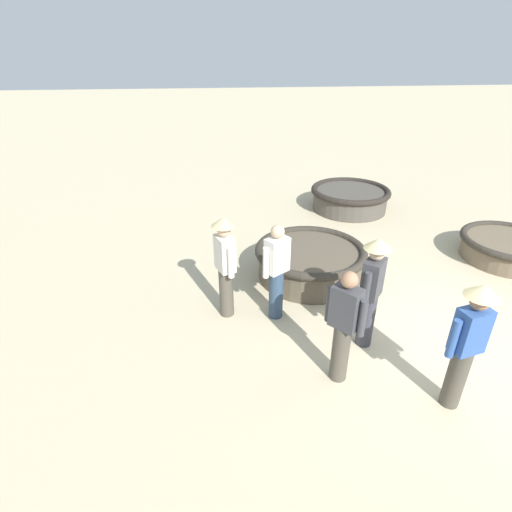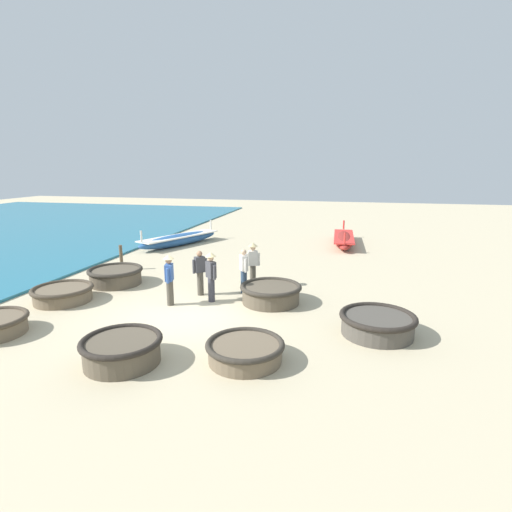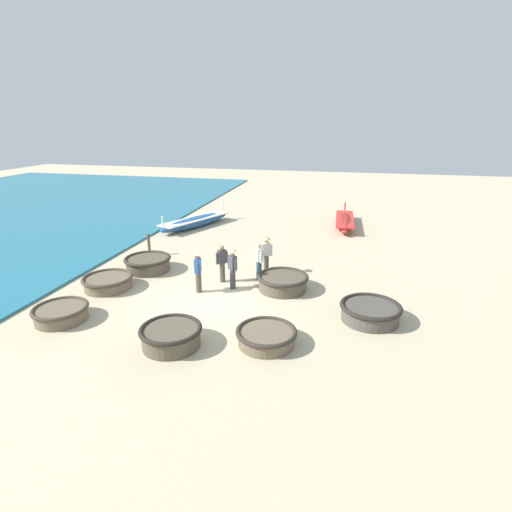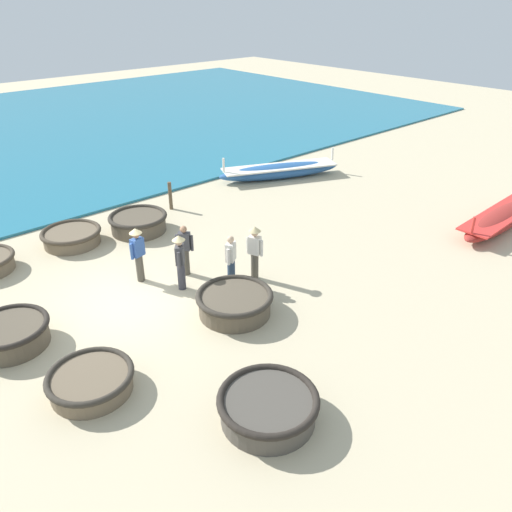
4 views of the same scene
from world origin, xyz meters
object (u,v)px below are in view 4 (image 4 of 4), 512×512
at_px(coracle_beside_post, 91,381).
at_px(coracle_tilted, 138,222).
at_px(fisherman_standing_left, 138,251).
at_px(long_boat_white_hull, 500,219).
at_px(long_boat_ochre_hull, 279,171).
at_px(fisherman_crouching, 231,260).
at_px(fisherman_standing_right, 185,249).
at_px(mooring_post_mid_beach, 170,196).
at_px(coracle_upturned, 72,236).
at_px(fisherman_hauling, 180,259).
at_px(coracle_far_right, 235,302).
at_px(coracle_center, 10,334).
at_px(coracle_weathered, 268,406).
at_px(fisherman_with_hat, 255,249).

xyz_separation_m(coracle_beside_post, coracle_tilted, (-6.33, 4.80, 0.08)).
xyz_separation_m(coracle_beside_post, fisherman_standing_left, (-3.31, 3.11, 0.69)).
distance_m(long_boat_white_hull, fisherman_standing_left, 12.63).
relative_size(long_boat_ochre_hull, fisherman_crouching, 3.54).
bearing_deg(fisherman_standing_right, mooring_post_mid_beach, 151.70).
bearing_deg(coracle_upturned, fisherman_hauling, 13.11).
xyz_separation_m(coracle_tilted, fisherman_standing_left, (3.02, -1.69, 0.62)).
distance_m(coracle_far_right, fisherman_standing_left, 3.32).
bearing_deg(long_boat_white_hull, coracle_upturned, -126.65).
bearing_deg(long_boat_ochre_hull, mooring_post_mid_beach, -92.03).
distance_m(coracle_center, fisherman_standing_right, 5.06).
relative_size(coracle_upturned, long_boat_ochre_hull, 0.35).
relative_size(coracle_beside_post, long_boat_white_hull, 0.36).
height_order(coracle_far_right, fisherman_crouching, fisherman_crouching).
xyz_separation_m(coracle_beside_post, fisherman_hauling, (-2.13, 3.75, 0.69)).
bearing_deg(coracle_weathered, coracle_tilted, 164.67).
distance_m(coracle_far_right, mooring_post_mid_beach, 7.57).
bearing_deg(fisherman_hauling, fisherman_standing_right, 136.85).
distance_m(long_boat_ochre_hull, fisherman_hauling, 9.99).
xyz_separation_m(coracle_center, long_boat_white_hull, (4.66, 15.29, -0.02)).
bearing_deg(coracle_center, coracle_upturned, 141.55).
bearing_deg(mooring_post_mid_beach, fisherman_with_hat, -10.24).
xyz_separation_m(coracle_upturned, long_boat_ochre_hull, (-0.14, 9.77, 0.06)).
bearing_deg(coracle_upturned, coracle_tilted, 74.58).
distance_m(coracle_weathered, long_boat_white_hull, 12.39).
height_order(fisherman_crouching, mooring_post_mid_beach, fisherman_crouching).
bearing_deg(fisherman_standing_right, fisherman_standing_left, -115.49).
bearing_deg(coracle_tilted, coracle_far_right, -6.72).
bearing_deg(long_boat_white_hull, fisherman_standing_left, -114.67).
relative_size(long_boat_ochre_hull, mooring_post_mid_beach, 5.12).
xyz_separation_m(coracle_far_right, mooring_post_mid_beach, (-7.08, 2.68, 0.21)).
bearing_deg(long_boat_ochre_hull, coracle_far_right, -50.44).
bearing_deg(coracle_far_right, fisherman_standing_right, 174.69).
height_order(fisherman_with_hat, fisherman_crouching, fisherman_with_hat).
height_order(long_boat_ochre_hull, mooring_post_mid_beach, long_boat_ochre_hull).
xyz_separation_m(fisherman_standing_left, fisherman_crouching, (1.98, 1.79, -0.12)).
bearing_deg(coracle_weathered, fisherman_hauling, 163.67).
relative_size(fisherman_hauling, fisherman_with_hat, 1.00).
xyz_separation_m(coracle_tilted, fisherman_hauling, (4.20, -1.05, 0.62)).
height_order(coracle_beside_post, fisherman_crouching, fisherman_crouching).
bearing_deg(long_boat_white_hull, fisherman_hauling, -110.69).
xyz_separation_m(coracle_upturned, fisherman_with_hat, (5.74, 3.03, 0.68)).
bearing_deg(coracle_center, fisherman_standing_right, 90.32).
relative_size(fisherman_standing_right, fisherman_standing_left, 0.94).
xyz_separation_m(coracle_weathered, mooring_post_mid_beach, (-10.32, 4.53, 0.22)).
bearing_deg(fisherman_standing_right, fisherman_with_hat, 40.92).
distance_m(coracle_upturned, fisherman_with_hat, 6.53).
height_order(coracle_tilted, fisherman_crouching, fisherman_crouching).
bearing_deg(fisherman_hauling, long_boat_white_hull, 69.31).
bearing_deg(mooring_post_mid_beach, fisherman_hauling, -30.34).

